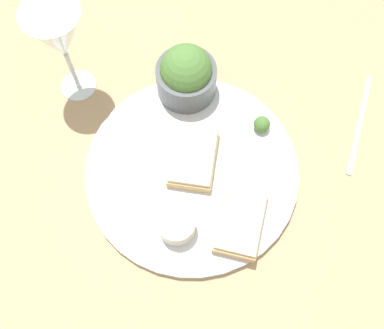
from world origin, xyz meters
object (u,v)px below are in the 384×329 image
salad_bowl (186,75)px  cheese_toast_far (241,222)px  fork (360,123)px  wine_glass (59,37)px  sauce_ramekin (177,225)px  cheese_toast_near (194,157)px

salad_bowl → cheese_toast_far: size_ratio=0.88×
salad_bowl → fork: size_ratio=0.52×
wine_glass → salad_bowl: bearing=92.1°
sauce_ramekin → wine_glass: (-0.23, -0.20, 0.10)m
sauce_ramekin → wine_glass: wine_glass is taller
cheese_toast_near → wine_glass: wine_glass is taller
sauce_ramekin → cheese_toast_far: size_ratio=0.50×
sauce_ramekin → wine_glass: bearing=-139.5°
sauce_ramekin → cheese_toast_far: (-0.02, 0.09, -0.01)m
sauce_ramekin → fork: (-0.21, 0.28, -0.03)m
sauce_ramekin → cheese_toast_far: bearing=100.6°
sauce_ramekin → wine_glass: 0.33m
fork → cheese_toast_near: bearing=-69.0°
salad_bowl → cheese_toast_near: 0.14m
wine_glass → cheese_toast_near: bearing=60.2°
salad_bowl → fork: bearing=84.7°
cheese_toast_near → wine_glass: size_ratio=0.56×
cheese_toast_far → fork: bearing=136.6°
cheese_toast_near → cheese_toast_far: (0.10, 0.08, 0.00)m
cheese_toast_far → salad_bowl: bearing=-154.5°
salad_bowl → sauce_ramekin: size_ratio=1.78×
cheese_toast_far → wine_glass: (-0.22, -0.29, 0.11)m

